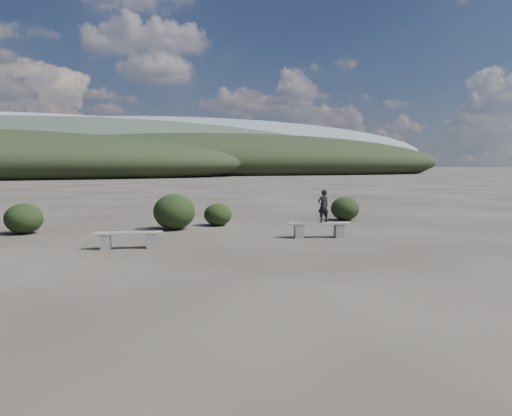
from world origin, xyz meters
name	(u,v)px	position (x,y,z in m)	size (l,w,h in m)	color
ground	(289,277)	(0.00, 0.00, 0.00)	(1200.00, 1200.00, 0.00)	#2B2622
bench_left	(129,239)	(-2.63, 4.68, 0.27)	(1.85, 0.73, 0.45)	slate
bench_right	(319,228)	(3.15, 4.68, 0.29)	(1.94, 0.92, 0.48)	slate
seated_person	(323,206)	(3.28, 4.64, 0.99)	(0.37, 0.24, 1.02)	black
shrub_a	(24,219)	(-5.51, 8.93, 0.50)	(1.22, 1.22, 1.00)	black
shrub_b	(174,212)	(-0.66, 8.25, 0.62)	(1.46, 1.46, 1.25)	black
shrub_c	(218,215)	(1.09, 8.79, 0.42)	(1.04, 1.04, 0.83)	black
shrub_e	(345,209)	(6.48, 8.71, 0.49)	(1.17, 1.17, 0.97)	black
mountain_ridges	(61,152)	(-7.48, 339.06, 10.84)	(500.00, 400.00, 56.00)	black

